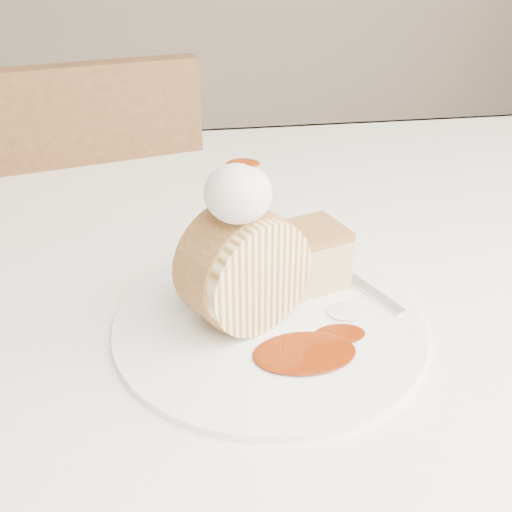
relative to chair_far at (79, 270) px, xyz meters
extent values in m
cube|color=white|center=(0.21, -0.41, 0.22)|extent=(1.40, 0.90, 0.04)
cube|color=white|center=(0.21, 0.03, 0.10)|extent=(1.40, 0.01, 0.28)
cylinder|color=brown|center=(0.83, -0.04, -0.15)|extent=(0.06, 0.06, 0.71)
cube|color=brown|center=(-0.02, 0.08, -0.08)|extent=(0.51, 0.51, 0.04)
cube|color=brown|center=(0.02, -0.10, 0.16)|extent=(0.42, 0.14, 0.44)
cylinder|color=brown|center=(0.11, 0.30, -0.30)|extent=(0.04, 0.04, 0.41)
cylinder|color=brown|center=(-0.24, 0.22, -0.30)|extent=(0.04, 0.04, 0.41)
cylinder|color=brown|center=(0.20, -0.05, -0.30)|extent=(0.04, 0.04, 0.41)
cylinder|color=brown|center=(-0.15, -0.13, -0.30)|extent=(0.04, 0.04, 0.41)
cylinder|color=white|center=(0.25, -0.54, 0.25)|extent=(0.34, 0.34, 0.01)
cylinder|color=beige|center=(0.23, -0.54, 0.30)|extent=(0.11, 0.10, 0.10)
cube|color=#B67A45|center=(0.30, -0.49, 0.27)|extent=(0.07, 0.07, 0.05)
ellipsoid|color=silver|center=(0.23, -0.55, 0.37)|extent=(0.05, 0.05, 0.05)
ellipsoid|color=#671D04|center=(0.23, -0.54, 0.40)|extent=(0.03, 0.02, 0.01)
cube|color=silver|center=(0.35, -0.50, 0.25)|extent=(0.08, 0.16, 0.00)
camera|label=1|loc=(0.18, -0.93, 0.54)|focal=40.00mm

